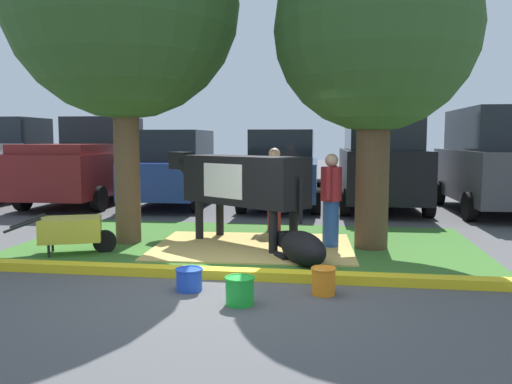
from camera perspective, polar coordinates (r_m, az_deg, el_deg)
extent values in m
plane|color=#4C4C4F|center=(6.67, -3.31, -9.76)|extent=(80.00, 80.00, 0.00)
cube|color=#386B28|center=(8.98, -0.90, -5.64)|extent=(7.59, 4.10, 0.02)
cube|color=yellow|center=(6.86, -3.94, -8.80)|extent=(8.79, 0.24, 0.12)
cube|color=tan|center=(8.64, -0.30, -5.98)|extent=(3.32, 2.56, 0.04)
cylinder|color=brown|center=(9.18, -13.84, 2.87)|extent=(0.43, 0.43, 2.69)
sphere|color=#2D5123|center=(9.45, -14.26, 19.44)|extent=(3.86, 3.86, 3.86)
cylinder|color=#4C3823|center=(8.66, 12.52, 1.70)|extent=(0.53, 0.53, 2.38)
sphere|color=#2D5123|center=(8.81, 12.86, 16.90)|extent=(3.22, 3.22, 3.22)
cube|color=black|center=(8.71, -1.30, 1.30)|extent=(2.29, 1.88, 0.80)
cube|color=white|center=(8.82, -2.00, 1.35)|extent=(1.15, 1.10, 0.56)
cylinder|color=black|center=(9.68, -6.93, 2.30)|extent=(0.70, 0.62, 0.58)
cube|color=black|center=(9.92, -8.13, 3.41)|extent=(0.51, 0.46, 0.32)
cube|color=white|center=(10.08, -8.84, 3.21)|extent=(0.21, 0.23, 0.20)
cylinder|color=black|center=(9.26, -6.17, -3.16)|extent=(0.14, 0.14, 0.71)
cylinder|color=black|center=(9.58, -3.95, -2.84)|extent=(0.14, 0.14, 0.71)
cylinder|color=black|center=(8.05, 1.88, -4.48)|extent=(0.14, 0.14, 0.71)
cylinder|color=black|center=(8.42, 4.09, -4.04)|extent=(0.14, 0.14, 0.71)
cylinder|color=black|center=(7.95, 4.89, -0.96)|extent=(0.06, 0.06, 0.70)
ellipsoid|color=black|center=(7.51, 5.11, -6.12)|extent=(0.95, 1.19, 0.48)
cube|color=black|center=(8.04, 3.25, -5.17)|extent=(0.31, 0.34, 0.22)
cube|color=silver|center=(8.15, 2.91, -5.02)|extent=(0.12, 0.10, 0.16)
cylinder|color=black|center=(7.79, 2.77, -7.03)|extent=(0.26, 0.35, 0.10)
cylinder|color=#23478C|center=(8.63, 8.11, -3.55)|extent=(0.26, 0.26, 0.79)
cylinder|color=maroon|center=(8.54, 8.18, 0.89)|extent=(0.34, 0.34, 0.55)
sphere|color=tan|center=(8.52, 8.21, 3.43)|extent=(0.21, 0.21, 0.21)
cylinder|color=maroon|center=(8.33, 7.84, 0.95)|extent=(0.09, 0.09, 0.52)
cylinder|color=maroon|center=(8.76, 8.51, 1.18)|extent=(0.09, 0.09, 0.52)
cylinder|color=maroon|center=(10.18, 2.00, -1.98)|extent=(0.26, 0.26, 0.83)
cylinder|color=#9E7F5B|center=(10.11, 2.01, 1.94)|extent=(0.34, 0.34, 0.57)
sphere|color=tan|center=(10.09, 2.02, 4.18)|extent=(0.22, 0.22, 0.22)
cylinder|color=#9E7F5B|center=(10.07, 3.24, 2.08)|extent=(0.09, 0.09, 0.54)
cylinder|color=#9E7F5B|center=(10.15, 0.79, 2.11)|extent=(0.09, 0.09, 0.54)
cube|color=gold|center=(8.60, -19.49, -3.83)|extent=(1.06, 0.90, 0.36)
cylinder|color=black|center=(8.61, -16.12, -5.21)|extent=(0.37, 0.23, 0.36)
cylinder|color=black|center=(8.90, -21.23, -5.41)|extent=(0.04, 0.04, 0.24)
cylinder|color=black|center=(8.47, -21.60, -5.97)|extent=(0.04, 0.04, 0.24)
cylinder|color=black|center=(8.89, -23.56, -2.90)|extent=(0.51, 0.24, 0.23)
cylinder|color=black|center=(8.46, -24.05, -3.33)|extent=(0.51, 0.24, 0.23)
cylinder|color=blue|center=(6.33, -7.27, -9.45)|extent=(0.31, 0.31, 0.25)
torus|color=blue|center=(6.30, -7.29, -8.34)|extent=(0.33, 0.33, 0.02)
cylinder|color=green|center=(5.77, -1.78, -10.72)|extent=(0.31, 0.31, 0.29)
torus|color=green|center=(5.73, -1.78, -9.31)|extent=(0.33, 0.33, 0.02)
cylinder|color=orange|center=(6.17, 7.34, -9.62)|extent=(0.27, 0.27, 0.30)
torus|color=orange|center=(6.13, 7.36, -8.25)|extent=(0.30, 0.30, 0.02)
cube|color=black|center=(17.48, -25.23, 5.66)|extent=(1.89, 1.85, 1.00)
cylinder|color=black|center=(17.74, -20.89, 0.65)|extent=(0.24, 0.65, 0.64)
cube|color=maroon|center=(15.41, -17.56, 2.09)|extent=(2.15, 5.45, 1.10)
cube|color=black|center=(16.25, -16.28, 6.01)|extent=(1.89, 1.85, 1.00)
cube|color=maroon|center=(14.29, -19.66, 4.45)|extent=(1.97, 2.75, 0.24)
cylinder|color=black|center=(17.46, -18.11, 0.66)|extent=(0.24, 0.65, 0.64)
cylinder|color=black|center=(16.71, -11.88, 0.61)|extent=(0.24, 0.65, 0.64)
cylinder|color=black|center=(14.37, -24.02, -0.59)|extent=(0.24, 0.65, 0.64)
cylinder|color=black|center=(13.46, -16.70, -0.73)|extent=(0.24, 0.65, 0.64)
cube|color=navy|center=(14.37, -8.58, 1.65)|extent=(1.92, 4.45, 0.90)
cube|color=black|center=(14.33, -8.63, 5.04)|extent=(1.64, 2.24, 0.80)
cylinder|color=black|center=(16.03, -10.29, 0.42)|extent=(0.24, 0.65, 0.64)
cylinder|color=black|center=(15.59, -3.96, 0.36)|extent=(0.24, 0.65, 0.64)
cylinder|color=black|center=(13.34, -13.93, -0.71)|extent=(0.24, 0.65, 0.64)
cylinder|color=black|center=(12.81, -6.38, -0.84)|extent=(0.24, 0.65, 0.64)
cube|color=navy|center=(13.94, 2.93, 1.58)|extent=(1.92, 4.45, 0.90)
cube|color=black|center=(13.90, 2.95, 5.08)|extent=(1.64, 2.24, 0.80)
cylinder|color=black|center=(15.48, -0.03, 0.33)|extent=(0.24, 0.65, 0.64)
cylinder|color=black|center=(15.36, 6.64, 0.25)|extent=(0.24, 0.65, 0.64)
cylinder|color=black|center=(12.66, -1.61, -0.88)|extent=(0.24, 0.65, 0.64)
cylinder|color=black|center=(12.52, 6.57, -0.99)|extent=(0.24, 0.65, 0.64)
cube|color=black|center=(13.88, 13.29, 2.04)|extent=(2.02, 4.65, 1.20)
cube|color=black|center=(13.86, 13.40, 6.58)|extent=(1.76, 3.24, 1.00)
cylinder|color=black|center=(15.35, 9.10, 0.21)|extent=(0.24, 0.65, 0.64)
cylinder|color=black|center=(15.54, 16.12, 0.13)|extent=(0.24, 0.65, 0.64)
cylinder|color=black|center=(12.38, 9.61, -1.11)|extent=(0.24, 0.65, 0.64)
cylinder|color=black|center=(12.61, 18.27, -1.20)|extent=(0.24, 0.65, 0.64)
cube|color=#3D3D42|center=(13.99, 24.44, 1.70)|extent=(2.02, 4.65, 1.20)
cube|color=black|center=(13.97, 24.63, 6.21)|extent=(1.76, 3.24, 1.00)
cylinder|color=black|center=(15.23, 19.25, -0.08)|extent=(0.24, 0.65, 0.64)
cylinder|color=black|center=(15.75, 26.02, -0.16)|extent=(0.24, 0.65, 0.64)
cylinder|color=black|center=(12.35, 22.19, -1.48)|extent=(0.24, 0.65, 0.64)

